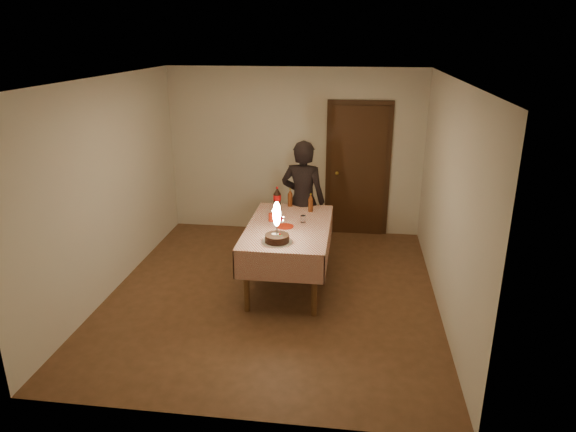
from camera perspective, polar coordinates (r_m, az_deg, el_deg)
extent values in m
cube|color=brown|center=(6.49, -1.69, -8.52)|extent=(4.00, 4.50, 0.01)
cube|color=beige|center=(8.14, 0.74, 7.12)|extent=(4.00, 0.04, 2.60)
cube|color=beige|center=(3.93, -7.11, -7.02)|extent=(4.00, 0.04, 2.60)
cube|color=beige|center=(6.60, -19.24, 3.05)|extent=(0.04, 4.50, 2.60)
cube|color=beige|center=(6.01, 17.37, 1.69)|extent=(0.04, 4.50, 2.60)
cube|color=silver|center=(5.74, -1.96, 15.03)|extent=(4.00, 4.50, 0.04)
cube|color=#472814|center=(8.13, 7.75, 4.92)|extent=(0.85, 0.05, 2.05)
sphere|color=#B28C33|center=(8.09, 5.47, 4.76)|extent=(0.06, 0.06, 0.06)
cube|color=brown|center=(6.39, 0.06, -1.33)|extent=(0.90, 1.60, 0.04)
cylinder|color=brown|center=(5.94, -4.64, -7.26)|extent=(0.07, 0.07, 0.76)
cylinder|color=brown|center=(5.84, 2.94, -7.72)|extent=(0.07, 0.07, 0.76)
cylinder|color=brown|center=(7.27, -2.24, -2.06)|extent=(0.07, 0.07, 0.76)
cylinder|color=brown|center=(7.18, 3.91, -2.35)|extent=(0.07, 0.07, 0.76)
cube|color=white|center=(6.38, 0.06, -1.11)|extent=(1.02, 1.72, 0.01)
cube|color=white|center=(5.67, -1.07, -5.79)|extent=(1.02, 0.01, 0.34)
cube|color=white|center=(7.23, 0.93, -0.05)|extent=(1.02, 0.01, 0.34)
cube|color=white|center=(6.52, -4.34, -2.35)|extent=(0.01, 1.72, 0.34)
cube|color=white|center=(6.40, 4.54, -2.79)|extent=(0.01, 1.72, 0.34)
cylinder|color=white|center=(5.87, -1.23, -2.88)|extent=(0.35, 0.35, 0.01)
cylinder|color=black|center=(5.86, -1.23, -2.47)|extent=(0.28, 0.28, 0.08)
cylinder|color=white|center=(5.86, -1.41, -2.01)|extent=(0.07, 0.07, 0.00)
sphere|color=red|center=(5.82, -0.91, -2.03)|extent=(0.02, 0.02, 0.02)
cube|color=#19721E|center=(5.81, -0.78, -2.17)|extent=(0.02, 0.01, 0.00)
cube|color=#19721E|center=(5.81, -1.03, -2.18)|extent=(0.01, 0.02, 0.00)
cylinder|color=#262628|center=(5.82, -1.24, -1.54)|extent=(0.01, 0.01, 0.12)
ellipsoid|color=#FFF2BF|center=(5.75, -1.26, 0.23)|extent=(0.09, 0.09, 0.29)
sphere|color=white|center=(5.79, -1.25, -0.80)|extent=(0.04, 0.04, 0.04)
cylinder|color=#AC1F0B|center=(6.33, -0.36, -1.16)|extent=(0.22, 0.22, 0.01)
cylinder|color=red|center=(6.51, -1.82, -0.15)|extent=(0.08, 0.08, 0.10)
cylinder|color=white|center=(6.47, 1.69, -0.34)|extent=(0.07, 0.07, 0.09)
cube|color=#AB1329|center=(6.60, -1.26, -0.25)|extent=(0.15, 0.15, 0.02)
cylinder|color=black|center=(6.93, -1.21, 1.61)|extent=(0.10, 0.10, 0.22)
cylinder|color=red|center=(6.91, -1.21, 2.08)|extent=(0.10, 0.10, 0.07)
cone|color=black|center=(6.89, -1.22, 2.79)|extent=(0.10, 0.10, 0.08)
cylinder|color=red|center=(6.87, -1.22, 3.15)|extent=(0.03, 0.03, 0.02)
cylinder|color=#5F2A10|center=(7.06, 0.24, 1.79)|extent=(0.06, 0.06, 0.18)
cone|color=#5F2A10|center=(7.03, 0.24, 2.72)|extent=(0.06, 0.06, 0.06)
cylinder|color=olive|center=(7.02, 0.24, 3.00)|extent=(0.02, 0.02, 0.02)
cylinder|color=#5F2A10|center=(6.85, 2.52, 1.21)|extent=(0.06, 0.06, 0.18)
cone|color=#5F2A10|center=(6.82, 2.54, 2.17)|extent=(0.06, 0.06, 0.06)
cylinder|color=olive|center=(6.81, 2.54, 2.45)|extent=(0.02, 0.02, 0.02)
imported|color=black|center=(7.17, 1.68, 1.70)|extent=(0.68, 0.51, 1.71)
cube|color=black|center=(7.13, 2.01, 6.65)|extent=(0.14, 0.11, 0.10)
cylinder|color=black|center=(7.21, 2.18, 6.78)|extent=(0.09, 0.09, 0.08)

